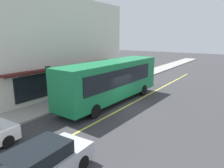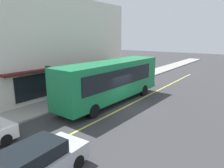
{
  "view_description": "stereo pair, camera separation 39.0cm",
  "coord_description": "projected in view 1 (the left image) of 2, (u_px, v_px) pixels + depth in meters",
  "views": [
    {
      "loc": [
        -13.44,
        -7.99,
        5.49
      ],
      "look_at": [
        0.34,
        1.57,
        1.6
      ],
      "focal_mm": 32.87,
      "sensor_mm": 36.0,
      "label": 1
    },
    {
      "loc": [
        -13.21,
        -8.31,
        5.49
      ],
      "look_at": [
        0.34,
        1.57,
        1.6
      ],
      "focal_mm": 32.87,
      "sensor_mm": 36.0,
      "label": 2
    }
  ],
  "objects": [
    {
      "name": "ground",
      "position": [
        126.0,
        107.0,
        16.44
      ],
      "size": [
        120.0,
        120.0,
        0.0
      ],
      "primitive_type": "plane",
      "color": "#38383A"
    },
    {
      "name": "sidewalk",
      "position": [
        80.0,
        96.0,
        19.2
      ],
      "size": [
        80.0,
        2.67,
        0.15
      ],
      "primitive_type": "cube",
      "color": "#9E9B93",
      "rests_on": "ground"
    },
    {
      "name": "lane_centre_stripe",
      "position": [
        126.0,
        107.0,
        16.44
      ],
      "size": [
        36.0,
        0.16,
        0.01
      ],
      "primitive_type": "cube",
      "color": "#D8D14C",
      "rests_on": "ground"
    },
    {
      "name": "storefront_building",
      "position": [
        36.0,
        46.0,
        21.37
      ],
      "size": [
        18.03,
        9.86,
        9.08
      ],
      "color": "silver",
      "rests_on": "ground"
    },
    {
      "name": "bus",
      "position": [
        112.0,
        79.0,
        17.17
      ],
      "size": [
        11.19,
        2.83,
        3.5
      ],
      "color": "#197F47",
      "rests_on": "ground"
    },
    {
      "name": "traffic_light",
      "position": [
        49.0,
        77.0,
        15.27
      ],
      "size": [
        0.3,
        0.52,
        3.2
      ],
      "color": "#2D2D33",
      "rests_on": "sidewalk"
    },
    {
      "name": "car_silver",
      "position": [
        40.0,
        166.0,
        7.73
      ],
      "size": [
        4.39,
        2.04,
        1.52
      ],
      "color": "#B7BABF",
      "rests_on": "ground"
    },
    {
      "name": "pedestrian_mid_block",
      "position": [
        106.0,
        76.0,
        22.88
      ],
      "size": [
        0.34,
        0.34,
        1.73
      ],
      "color": "black",
      "rests_on": "sidewalk"
    }
  ]
}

